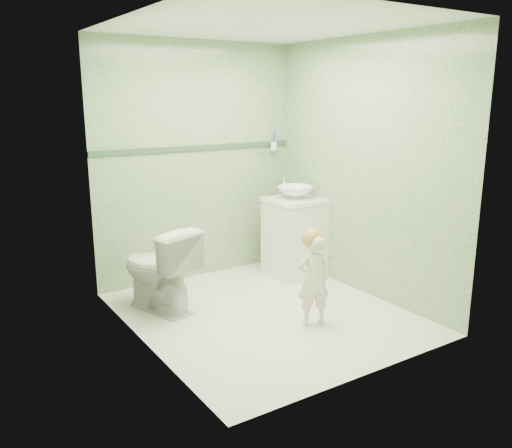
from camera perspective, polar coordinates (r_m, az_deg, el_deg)
ground at (r=4.74m, az=1.00°, el=-9.56°), size 2.50×2.50×0.00m
room_shell at (r=4.41m, az=1.07°, el=4.93°), size 2.50×2.54×2.40m
trim_stripe at (r=5.45m, az=-6.31°, el=8.11°), size 2.20×0.02×0.05m
vanity at (r=5.61m, az=4.14°, el=-1.56°), size 0.52×0.50×0.80m
counter at (r=5.52m, az=4.21°, el=2.56°), size 0.54×0.52×0.04m
basin at (r=5.50m, az=4.23°, el=3.41°), size 0.37×0.37×0.13m
faucet at (r=5.64m, az=3.10°, el=4.50°), size 0.03×0.13×0.18m
cup_holder at (r=5.86m, az=1.84°, el=8.38°), size 0.26×0.07×0.21m
toilet at (r=4.77m, az=-10.45°, el=-4.72°), size 0.63×0.85×0.77m
toddler at (r=4.42m, az=6.18°, el=-6.00°), size 0.32×0.26×0.77m
hair_cap at (r=4.34m, az=6.09°, el=-1.54°), size 0.17×0.17×0.17m
teal_toothbrush at (r=4.27m, az=7.81°, el=-3.52°), size 0.11×0.14×0.08m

